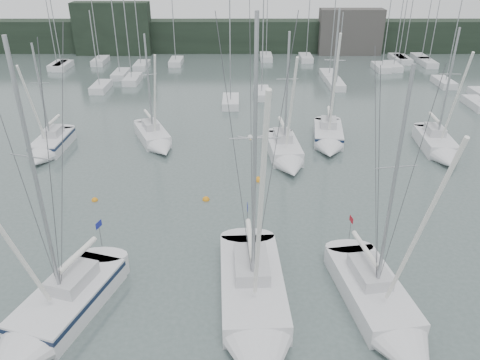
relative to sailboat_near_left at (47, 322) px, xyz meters
name	(u,v)px	position (x,y,z in m)	size (l,w,h in m)	color
ground	(234,313)	(8.56, 1.27, -0.59)	(160.00, 160.00, 0.00)	#4B5B57
far_treeline	(238,36)	(8.56, 63.27, 1.91)	(90.00, 4.00, 5.00)	black
far_building_left	(113,29)	(-11.44, 61.27, 3.41)	(12.00, 3.00, 8.00)	black
far_building_right	(350,32)	(26.56, 61.27, 2.91)	(10.00, 3.00, 7.00)	#413F3C
mast_forest	(279,71)	(14.22, 47.88, -0.09)	(56.32, 28.37, 14.87)	silver
sailboat_near_left	(47,322)	(0.00, 0.00, 0.00)	(5.28, 9.04, 14.15)	silver
sailboat_near_center	(255,318)	(9.56, 0.34, -0.05)	(3.60, 10.98, 14.99)	silver
sailboat_near_right	(388,319)	(15.73, 0.32, -0.09)	(4.07, 9.57, 12.92)	silver
sailboat_mid_a	(47,148)	(-7.56, 20.58, -0.04)	(2.49, 7.19, 9.88)	silver
sailboat_mid_b	(156,140)	(1.41, 22.46, -0.09)	(4.89, 7.53, 10.22)	silver
sailboat_mid_c	(286,155)	(12.65, 18.96, -0.01)	(3.08, 7.91, 11.02)	silver
sailboat_mid_d	(329,139)	(16.74, 22.52, -0.01)	(3.47, 7.80, 12.28)	silver
sailboat_mid_e	(440,149)	(25.87, 20.42, -0.04)	(2.93, 8.01, 11.08)	silver
buoy_a	(206,200)	(6.46, 12.53, -0.59)	(0.51, 0.51, 0.51)	orange
buoy_b	(258,181)	(10.24, 15.52, -0.59)	(0.63, 0.63, 0.63)	orange
buoy_c	(95,200)	(-1.35, 12.45, -0.59)	(0.45, 0.45, 0.45)	orange
seagull	(250,138)	(9.29, 3.04, 7.87)	(1.11, 0.49, 0.22)	silver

